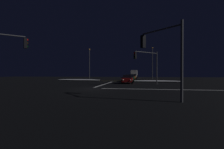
{
  "coord_description": "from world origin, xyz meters",
  "views": [
    {
      "loc": [
        6.13,
        -20.82,
        1.98
      ],
      "look_at": [
        0.6,
        12.06,
        1.64
      ],
      "focal_mm": 27.21,
      "sensor_mm": 36.0,
      "label": 1
    }
  ],
  "objects_px": {
    "traffic_signal_se": "(162,48)",
    "sedan_black": "(129,77)",
    "sedan_white": "(134,76)",
    "box_truck": "(134,73)",
    "sedan_orange": "(133,77)",
    "streetlamp_left_far": "(89,62)",
    "sedan_green": "(130,78)",
    "sedan_gray": "(132,76)",
    "traffic_signal_ne": "(148,61)",
    "sedan_red": "(128,79)",
    "streetlamp_right_far": "(152,61)"
  },
  "relations": [
    {
      "from": "sedan_white",
      "to": "traffic_signal_se",
      "type": "relative_size",
      "value": 0.78
    },
    {
      "from": "sedan_white",
      "to": "traffic_signal_se",
      "type": "xyz_separation_m",
      "value": [
        3.82,
        -49.5,
        3.0
      ]
    },
    {
      "from": "sedan_black",
      "to": "traffic_signal_ne",
      "type": "xyz_separation_m",
      "value": [
        3.96,
        -15.22,
        3.1
      ]
    },
    {
      "from": "sedan_green",
      "to": "sedan_black",
      "type": "distance_m",
      "value": 5.97
    },
    {
      "from": "traffic_signal_se",
      "to": "streetlamp_right_far",
      "type": "distance_m",
      "value": 37.85
    },
    {
      "from": "sedan_black",
      "to": "box_truck",
      "type": "bearing_deg",
      "value": 89.28
    },
    {
      "from": "sedan_black",
      "to": "traffic_signal_ne",
      "type": "distance_m",
      "value": 16.03
    },
    {
      "from": "sedan_red",
      "to": "streetlamp_left_far",
      "type": "bearing_deg",
      "value": 124.92
    },
    {
      "from": "box_truck",
      "to": "streetlamp_right_far",
      "type": "xyz_separation_m",
      "value": [
        5.93,
        -18.53,
        3.72
      ]
    },
    {
      "from": "traffic_signal_se",
      "to": "sedan_black",
      "type": "bearing_deg",
      "value": 98.32
    },
    {
      "from": "sedan_orange",
      "to": "box_truck",
      "type": "relative_size",
      "value": 0.52
    },
    {
      "from": "traffic_signal_ne",
      "to": "streetlamp_right_far",
      "type": "relative_size",
      "value": 0.59
    },
    {
      "from": "traffic_signal_ne",
      "to": "streetlamp_left_far",
      "type": "height_order",
      "value": "streetlamp_left_far"
    },
    {
      "from": "sedan_green",
      "to": "sedan_black",
      "type": "xyz_separation_m",
      "value": [
        -0.54,
        5.95,
        0.0
      ]
    },
    {
      "from": "sedan_black",
      "to": "sedan_orange",
      "type": "height_order",
      "value": "same"
    },
    {
      "from": "sedan_red",
      "to": "traffic_signal_se",
      "type": "xyz_separation_m",
      "value": [
        3.95,
        -18.7,
        3.0
      ]
    },
    {
      "from": "sedan_black",
      "to": "sedan_white",
      "type": "bearing_deg",
      "value": 88.23
    },
    {
      "from": "sedan_green",
      "to": "sedan_red",
      "type": "bearing_deg",
      "value": -90.83
    },
    {
      "from": "sedan_black",
      "to": "traffic_signal_se",
      "type": "xyz_separation_m",
      "value": [
        4.42,
        -30.19,
        3.0
      ]
    },
    {
      "from": "sedan_green",
      "to": "sedan_orange",
      "type": "relative_size",
      "value": 1.0
    },
    {
      "from": "sedan_orange",
      "to": "traffic_signal_se",
      "type": "distance_m",
      "value": 36.47
    },
    {
      "from": "sedan_black",
      "to": "box_truck",
      "type": "distance_m",
      "value": 26.13
    },
    {
      "from": "streetlamp_left_far",
      "to": "traffic_signal_ne",
      "type": "bearing_deg",
      "value": -53.6
    },
    {
      "from": "sedan_red",
      "to": "streetlamp_right_far",
      "type": "bearing_deg",
      "value": 73.09
    },
    {
      "from": "sedan_black",
      "to": "sedan_green",
      "type": "bearing_deg",
      "value": -84.78
    },
    {
      "from": "sedan_green",
      "to": "traffic_signal_ne",
      "type": "relative_size",
      "value": 0.78
    },
    {
      "from": "box_truck",
      "to": "traffic_signal_se",
      "type": "xyz_separation_m",
      "value": [
        4.09,
        -56.3,
        2.09
      ]
    },
    {
      "from": "sedan_green",
      "to": "sedan_gray",
      "type": "height_order",
      "value": "same"
    },
    {
      "from": "sedan_orange",
      "to": "streetlamp_left_far",
      "type": "xyz_separation_m",
      "value": [
        -13.51,
        1.62,
        4.63
      ]
    },
    {
      "from": "sedan_white",
      "to": "streetlamp_right_far",
      "type": "xyz_separation_m",
      "value": [
        5.67,
        -11.73,
        4.63
      ]
    },
    {
      "from": "box_truck",
      "to": "sedan_orange",
      "type": "bearing_deg",
      "value": -89.08
    },
    {
      "from": "box_truck",
      "to": "streetlamp_right_far",
      "type": "distance_m",
      "value": 19.81
    },
    {
      "from": "traffic_signal_ne",
      "to": "sedan_white",
      "type": "bearing_deg",
      "value": 95.56
    },
    {
      "from": "streetlamp_left_far",
      "to": "sedan_white",
      "type": "bearing_deg",
      "value": 41.09
    },
    {
      "from": "sedan_white",
      "to": "traffic_signal_ne",
      "type": "xyz_separation_m",
      "value": [
        3.36,
        -34.53,
        3.1
      ]
    },
    {
      "from": "sedan_white",
      "to": "sedan_orange",
      "type": "bearing_deg",
      "value": -89.76
    },
    {
      "from": "sedan_green",
      "to": "sedan_white",
      "type": "height_order",
      "value": "same"
    },
    {
      "from": "sedan_gray",
      "to": "streetlamp_left_far",
      "type": "height_order",
      "value": "streetlamp_left_far"
    },
    {
      "from": "sedan_orange",
      "to": "box_truck",
      "type": "bearing_deg",
      "value": 90.92
    },
    {
      "from": "sedan_green",
      "to": "streetlamp_right_far",
      "type": "distance_m",
      "value": 15.4
    },
    {
      "from": "sedan_orange",
      "to": "streetlamp_right_far",
      "type": "relative_size",
      "value": 0.46
    },
    {
      "from": "sedan_gray",
      "to": "box_truck",
      "type": "height_order",
      "value": "box_truck"
    },
    {
      "from": "sedan_red",
      "to": "sedan_orange",
      "type": "bearing_deg",
      "value": 89.38
    },
    {
      "from": "sedan_red",
      "to": "sedan_gray",
      "type": "relative_size",
      "value": 1.0
    },
    {
      "from": "sedan_white",
      "to": "box_truck",
      "type": "distance_m",
      "value": 6.87
    },
    {
      "from": "sedan_green",
      "to": "streetlamp_left_far",
      "type": "height_order",
      "value": "streetlamp_left_far"
    },
    {
      "from": "sedan_black",
      "to": "traffic_signal_ne",
      "type": "bearing_deg",
      "value": -75.43
    },
    {
      "from": "sedan_green",
      "to": "traffic_signal_ne",
      "type": "bearing_deg",
      "value": -69.79
    },
    {
      "from": "box_truck",
      "to": "streetlamp_left_far",
      "type": "bearing_deg",
      "value": -125.43
    },
    {
      "from": "sedan_black",
      "to": "sedan_gray",
      "type": "distance_m",
      "value": 12.67
    }
  ]
}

